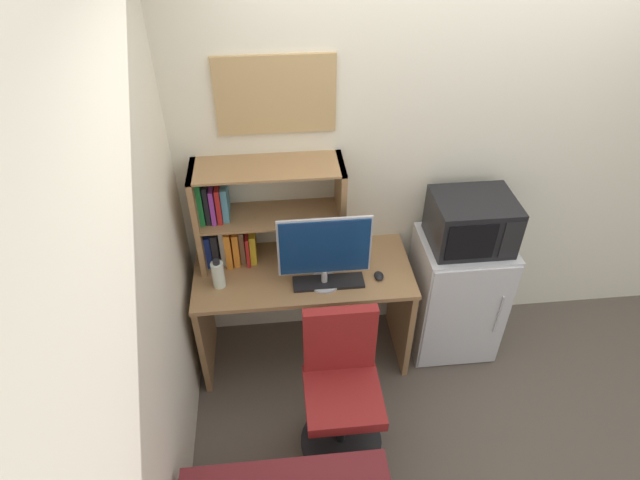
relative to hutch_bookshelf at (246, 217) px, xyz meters
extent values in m
cube|color=silver|center=(1.61, 0.16, 0.23)|extent=(6.40, 0.04, 2.60)
cube|color=silver|center=(-0.41, -1.46, 0.23)|extent=(0.04, 4.40, 2.60)
cube|color=#997047|center=(0.32, -0.16, -0.32)|extent=(1.32, 0.59, 0.03)
cube|color=#997047|center=(-0.32, -0.16, -0.70)|extent=(0.04, 0.53, 0.73)
cube|color=#997047|center=(0.96, -0.16, -0.70)|extent=(0.04, 0.53, 0.73)
cube|color=#997047|center=(-0.27, -0.01, 0.02)|extent=(0.03, 0.30, 0.65)
cube|color=#997047|center=(0.56, -0.01, 0.02)|extent=(0.03, 0.30, 0.65)
cube|color=#997047|center=(0.14, -0.01, 0.34)|extent=(0.86, 0.30, 0.01)
cube|color=#997047|center=(0.14, -0.01, 0.01)|extent=(0.80, 0.30, 0.01)
cube|color=navy|center=(-0.24, 0.01, -0.19)|extent=(0.03, 0.21, 0.23)
cube|color=black|center=(-0.20, 0.00, -0.18)|extent=(0.04, 0.24, 0.26)
cube|color=silver|center=(-0.16, 0.02, -0.18)|extent=(0.03, 0.20, 0.25)
cube|color=orange|center=(-0.12, 0.01, -0.18)|extent=(0.04, 0.23, 0.25)
cube|color=orange|center=(-0.08, 0.01, -0.19)|extent=(0.04, 0.22, 0.24)
cube|color=brown|center=(-0.04, 0.02, -0.19)|extent=(0.03, 0.18, 0.23)
cube|color=#B21E1E|center=(-0.01, 0.01, -0.20)|extent=(0.02, 0.23, 0.21)
cube|color=gold|center=(0.02, 0.02, -0.20)|extent=(0.04, 0.20, 0.21)
cube|color=#197233|center=(-0.24, 0.01, 0.16)|extent=(0.03, 0.21, 0.28)
cube|color=black|center=(-0.21, 0.02, 0.14)|extent=(0.03, 0.20, 0.25)
cube|color=purple|center=(-0.18, 0.01, 0.13)|extent=(0.03, 0.21, 0.22)
cube|color=#B21E1E|center=(-0.15, 0.01, 0.13)|extent=(0.03, 0.21, 0.23)
cube|color=teal|center=(-0.11, 0.02, 0.13)|extent=(0.04, 0.19, 0.22)
cylinder|color=#B7B7BC|center=(0.43, -0.29, -0.30)|extent=(0.18, 0.18, 0.02)
cylinder|color=#B7B7BC|center=(0.43, -0.29, -0.25)|extent=(0.04, 0.04, 0.09)
cube|color=#B7B7BC|center=(0.43, -0.29, -0.03)|extent=(0.53, 0.01, 0.38)
cube|color=navy|center=(0.43, -0.29, -0.03)|extent=(0.51, 0.02, 0.36)
cube|color=black|center=(0.46, -0.29, -0.30)|extent=(0.42, 0.12, 0.02)
ellipsoid|color=black|center=(0.76, -0.27, -0.29)|extent=(0.06, 0.08, 0.03)
cylinder|color=silver|center=(-0.18, -0.24, -0.22)|extent=(0.07, 0.07, 0.17)
cylinder|color=black|center=(-0.18, -0.24, -0.13)|extent=(0.04, 0.04, 0.02)
cube|color=silver|center=(1.33, -0.14, -0.63)|extent=(0.55, 0.46, 0.89)
cube|color=silver|center=(1.33, -0.38, -0.63)|extent=(0.53, 0.01, 0.85)
cylinder|color=#B2B2B7|center=(1.52, -0.39, -0.58)|extent=(0.01, 0.01, 0.31)
cube|color=black|center=(1.33, -0.14, -0.03)|extent=(0.47, 0.38, 0.31)
cube|color=black|center=(1.26, -0.34, -0.03)|extent=(0.28, 0.01, 0.24)
cube|color=black|center=(1.50, -0.34, -0.03)|extent=(0.11, 0.01, 0.25)
cylinder|color=black|center=(0.48, -0.87, -1.05)|extent=(0.48, 0.48, 0.04)
cylinder|color=black|center=(0.48, -0.87, -0.84)|extent=(0.04, 0.04, 0.42)
cube|color=maroon|center=(0.48, -0.87, -0.61)|extent=(0.42, 0.42, 0.07)
cube|color=maroon|center=(0.48, -0.68, -0.35)|extent=(0.39, 0.06, 0.44)
cube|color=tan|center=(0.21, 0.12, 0.70)|extent=(0.65, 0.02, 0.43)
camera|label=1|loc=(0.18, -2.57, 1.83)|focal=29.70mm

